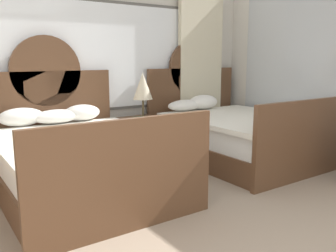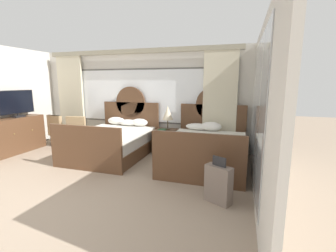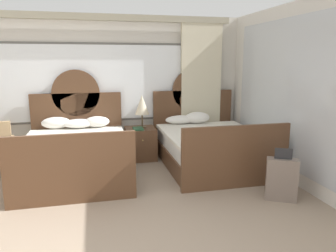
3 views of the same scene
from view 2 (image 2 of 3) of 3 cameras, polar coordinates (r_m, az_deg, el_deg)
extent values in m
plane|color=gray|center=(3.96, -31.48, -18.04)|extent=(24.00, 24.00, 0.00)
cube|color=beige|center=(6.74, -6.77, 6.62)|extent=(6.01, 0.07, 2.70)
cube|color=#5B5954|center=(6.70, -6.94, 7.25)|extent=(4.03, 0.02, 1.50)
cube|color=white|center=(6.69, -6.97, 7.25)|extent=(3.95, 0.02, 1.42)
cube|color=beige|center=(7.81, -22.33, 6.06)|extent=(0.84, 0.08, 2.60)
cube|color=beige|center=(6.04, 12.39, 5.55)|extent=(0.84, 0.08, 2.60)
cube|color=#9C957E|center=(6.65, -7.52, 17.51)|extent=(5.53, 0.10, 0.12)
cube|color=beige|center=(3.89, 21.58, 3.24)|extent=(0.07, 4.49, 2.70)
cube|color=#B2B7BC|center=(4.19, 20.72, 3.75)|extent=(0.01, 3.14, 2.27)
cube|color=brown|center=(6.01, -13.20, -5.67)|extent=(1.58, 2.04, 0.30)
cube|color=white|center=(5.94, -13.31, -3.05)|extent=(1.52, 1.94, 0.26)
cube|color=silver|center=(5.84, -13.78, -1.67)|extent=(1.62, 1.84, 0.06)
cube|color=brown|center=(6.81, -8.89, 0.45)|extent=(1.66, 0.06, 1.25)
cylinder|color=brown|center=(6.73, -9.04, 5.69)|extent=(0.87, 0.06, 0.87)
cube|color=brown|center=(5.09, -19.36, -5.17)|extent=(1.66, 0.06, 0.94)
ellipsoid|color=white|center=(6.80, -12.39, 1.24)|extent=(0.52, 0.26, 0.21)
ellipsoid|color=white|center=(6.58, -9.57, 0.83)|extent=(0.58, 0.32, 0.17)
ellipsoid|color=white|center=(6.45, -6.91, 0.86)|extent=(0.46, 0.30, 0.20)
cube|color=brown|center=(5.26, 9.09, -7.84)|extent=(1.58, 2.04, 0.30)
cube|color=white|center=(5.18, 9.18, -4.88)|extent=(1.52, 1.94, 0.26)
cube|color=silver|center=(5.07, 9.10, -3.33)|extent=(1.62, 1.84, 0.06)
cube|color=brown|center=(6.15, 10.66, -0.66)|extent=(1.66, 0.06, 1.25)
cylinder|color=brown|center=(6.07, 10.86, 5.13)|extent=(0.87, 0.06, 0.87)
cube|color=brown|center=(4.18, 7.07, -8.02)|extent=(1.66, 0.06, 0.94)
ellipsoid|color=white|center=(5.93, 7.12, -0.15)|extent=(0.60, 0.27, 0.17)
ellipsoid|color=white|center=(5.86, 10.40, -0.09)|extent=(0.50, 0.32, 0.22)
cube|color=brown|center=(6.12, -0.61, -3.67)|extent=(0.56, 0.56, 0.60)
sphere|color=tan|center=(5.82, -1.50, -3.07)|extent=(0.02, 0.02, 0.02)
cylinder|color=brown|center=(6.08, -0.07, -0.78)|extent=(0.14, 0.14, 0.02)
cylinder|color=brown|center=(6.06, -0.07, 0.40)|extent=(0.03, 0.03, 0.24)
cone|color=beige|center=(6.01, -0.07, 3.21)|extent=(0.27, 0.27, 0.36)
cube|color=#285133|center=(5.96, -1.46, -0.95)|extent=(0.18, 0.26, 0.03)
cube|color=brown|center=(7.11, -34.32, -2.22)|extent=(0.45, 1.92, 0.91)
sphere|color=tan|center=(7.24, -29.97, -0.85)|extent=(0.03, 0.03, 0.03)
sphere|color=tan|center=(6.91, -33.16, -1.65)|extent=(0.03, 0.03, 0.03)
cube|color=black|center=(7.23, -32.48, 1.99)|extent=(0.20, 0.28, 0.04)
cylinder|color=black|center=(7.22, -32.52, 2.34)|extent=(0.04, 0.04, 0.05)
cube|color=black|center=(7.20, -32.77, 4.89)|extent=(0.04, 0.98, 0.60)
cube|color=black|center=(7.18, -32.66, 4.89)|extent=(0.01, 0.94, 0.56)
cube|color=tan|center=(7.10, -20.27, -1.89)|extent=(0.61, 0.61, 0.10)
cube|color=tan|center=(6.86, -21.33, 0.12)|extent=(0.54, 0.16, 0.49)
cube|color=tan|center=(6.97, -18.62, -0.93)|extent=(0.13, 0.49, 0.16)
cube|color=tan|center=(7.20, -21.99, -0.80)|extent=(0.13, 0.49, 0.16)
cylinder|color=brown|center=(7.23, -17.82, -3.17)|extent=(0.04, 0.04, 0.30)
cylinder|color=brown|center=(7.44, -20.83, -2.99)|extent=(0.04, 0.04, 0.30)
cylinder|color=brown|center=(6.86, -19.44, -3.99)|extent=(0.04, 0.04, 0.30)
cylinder|color=brown|center=(7.07, -22.56, -3.78)|extent=(0.04, 0.04, 0.30)
cube|color=tan|center=(7.51, -24.15, -1.53)|extent=(0.62, 0.62, 0.10)
cube|color=tan|center=(7.32, -25.72, 0.42)|extent=(0.54, 0.17, 0.49)
cube|color=tan|center=(7.30, -23.07, -0.72)|extent=(0.14, 0.49, 0.16)
cube|color=tan|center=(7.67, -25.33, -0.39)|extent=(0.14, 0.49, 0.16)
cylinder|color=brown|center=(7.52, -21.70, -2.91)|extent=(0.04, 0.04, 0.30)
cylinder|color=brown|center=(7.85, -23.79, -2.52)|extent=(0.04, 0.04, 0.30)
cylinder|color=brown|center=(7.25, -24.31, -3.57)|extent=(0.04, 0.04, 0.30)
cylinder|color=brown|center=(7.60, -26.35, -3.13)|extent=(0.04, 0.04, 0.30)
cube|color=tan|center=(7.51, -24.15, -1.53)|extent=(0.64, 0.64, 0.10)
cube|color=tan|center=(7.33, -25.76, 0.43)|extent=(0.54, 0.20, 0.49)
cube|color=tan|center=(7.30, -23.13, -0.74)|extent=(0.16, 0.48, 0.16)
cube|color=tan|center=(7.68, -25.27, -0.38)|extent=(0.16, 0.48, 0.16)
cylinder|color=brown|center=(7.51, -21.71, -2.93)|extent=(0.04, 0.04, 0.30)
cylinder|color=brown|center=(7.85, -23.69, -2.51)|extent=(0.04, 0.04, 0.30)
cylinder|color=brown|center=(7.25, -24.42, -3.57)|extent=(0.04, 0.04, 0.30)
cylinder|color=brown|center=(7.61, -26.33, -3.11)|extent=(0.04, 0.04, 0.30)
cube|color=#75665B|center=(3.71, 12.07, -13.64)|extent=(0.44, 0.34, 0.58)
cube|color=#232326|center=(3.58, 12.29, -8.38)|extent=(0.21, 0.12, 0.14)
cylinder|color=black|center=(3.91, 9.86, -16.56)|extent=(0.05, 0.04, 0.05)
cylinder|color=black|center=(3.75, 14.07, -17.91)|extent=(0.05, 0.04, 0.05)
camera|label=1|loc=(4.53, -53.69, 1.35)|focal=38.56mm
camera|label=3|loc=(2.68, -76.64, 3.87)|focal=33.97mm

